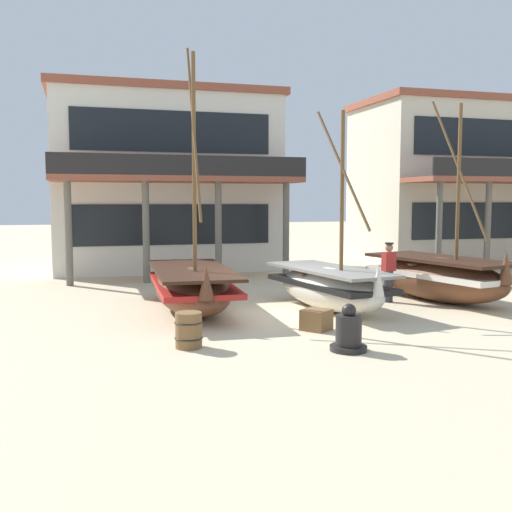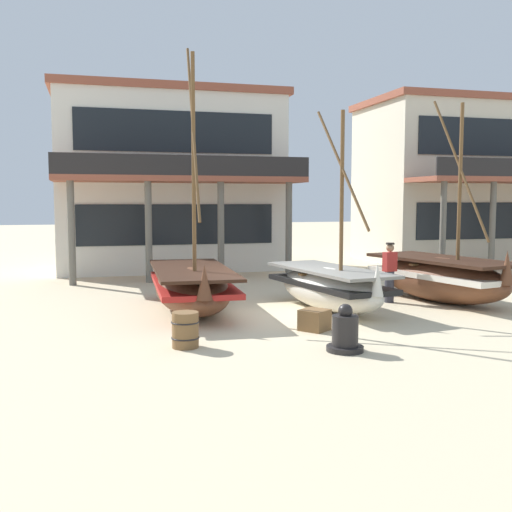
# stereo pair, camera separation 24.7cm
# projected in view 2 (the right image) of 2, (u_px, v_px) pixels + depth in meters

# --- Properties ---
(ground_plane) EXTENTS (120.00, 120.00, 0.00)m
(ground_plane) POSITION_uv_depth(u_px,v_px,m) (267.00, 315.00, 14.86)
(ground_plane) COLOR beige
(fishing_boat_near_left) EXTENTS (2.12, 5.12, 6.77)m
(fishing_boat_near_left) POSITION_uv_depth(u_px,v_px,m) (192.00, 287.00, 15.45)
(fishing_boat_near_left) COLOR brown
(fishing_boat_near_left) RESTS_ON ground
(fishing_boat_centre_large) EXTENTS (2.23, 4.47, 5.20)m
(fishing_boat_centre_large) POSITION_uv_depth(u_px,v_px,m) (330.00, 287.00, 15.57)
(fishing_boat_centre_large) COLOR silver
(fishing_boat_centre_large) RESTS_ON ground
(fishing_boat_far_right) EXTENTS (2.76, 4.82, 5.65)m
(fishing_boat_far_right) POSITION_uv_depth(u_px,v_px,m) (442.00, 277.00, 16.84)
(fishing_boat_far_right) COLOR brown
(fishing_boat_far_right) RESTS_ON ground
(fisherman_by_hull) EXTENTS (0.39, 0.28, 1.68)m
(fisherman_by_hull) POSITION_uv_depth(u_px,v_px,m) (390.00, 273.00, 16.69)
(fisherman_by_hull) COLOR #33333D
(fisherman_by_hull) RESTS_ON ground
(capstan_winch) EXTENTS (0.71, 0.71, 0.91)m
(capstan_winch) POSITION_uv_depth(u_px,v_px,m) (345.00, 333.00, 11.32)
(capstan_winch) COLOR black
(capstan_winch) RESTS_ON ground
(wooden_barrel) EXTENTS (0.56, 0.56, 0.70)m
(wooden_barrel) POSITION_uv_depth(u_px,v_px,m) (185.00, 330.00, 11.59)
(wooden_barrel) COLOR brown
(wooden_barrel) RESTS_ON ground
(cargo_crate) EXTENTS (0.78, 0.78, 0.46)m
(cargo_crate) POSITION_uv_depth(u_px,v_px,m) (315.00, 320.00, 13.14)
(cargo_crate) COLOR brown
(cargo_crate) RESTS_ON ground
(harbor_building_main) EXTENTS (9.33, 7.55, 7.34)m
(harbor_building_main) POSITION_uv_depth(u_px,v_px,m) (169.00, 181.00, 25.12)
(harbor_building_main) COLOR silver
(harbor_building_main) RESTS_ON ground
(harbor_building_annex) EXTENTS (8.11, 7.80, 7.49)m
(harbor_building_annex) POSITION_uv_depth(u_px,v_px,m) (451.00, 181.00, 28.21)
(harbor_building_annex) COLOR beige
(harbor_building_annex) RESTS_ON ground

